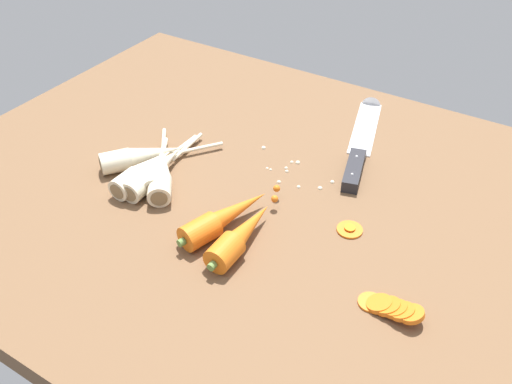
{
  "coord_description": "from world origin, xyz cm",
  "views": [
    {
      "loc": [
        38.73,
        -64.52,
        59.77
      ],
      "look_at": [
        0.0,
        -2.0,
        1.5
      ],
      "focal_mm": 39.11,
      "sensor_mm": 36.0,
      "label": 1
    }
  ],
  "objects_px": {
    "chefs_knife": "(363,137)",
    "parsnip_mid_left": "(159,170)",
    "parsnip_outer": "(155,171)",
    "carrot_slice_stack": "(390,307)",
    "parsnip_front": "(145,171)",
    "whole_carrot": "(224,218)",
    "parsnip_back": "(161,172)",
    "carrot_slice_stray_near": "(350,229)",
    "whole_carrot_second": "(240,236)",
    "parsnip_mid_right": "(142,156)"
  },
  "relations": [
    {
      "from": "whole_carrot",
      "to": "whole_carrot_second",
      "type": "height_order",
      "value": "same"
    },
    {
      "from": "parsnip_mid_right",
      "to": "parsnip_back",
      "type": "bearing_deg",
      "value": -18.27
    },
    {
      "from": "parsnip_mid_left",
      "to": "parsnip_back",
      "type": "xyz_separation_m",
      "value": [
        0.01,
        -0.0,
        -0.0
      ]
    },
    {
      "from": "chefs_knife",
      "to": "parsnip_outer",
      "type": "height_order",
      "value": "parsnip_outer"
    },
    {
      "from": "chefs_knife",
      "to": "parsnip_back",
      "type": "xyz_separation_m",
      "value": [
        -0.25,
        -0.31,
        0.01
      ]
    },
    {
      "from": "parsnip_front",
      "to": "parsnip_outer",
      "type": "bearing_deg",
      "value": 25.06
    },
    {
      "from": "parsnip_back",
      "to": "parsnip_outer",
      "type": "relative_size",
      "value": 0.86
    },
    {
      "from": "parsnip_front",
      "to": "parsnip_back",
      "type": "relative_size",
      "value": 1.12
    },
    {
      "from": "whole_carrot",
      "to": "parsnip_mid_left",
      "type": "xyz_separation_m",
      "value": [
        -0.17,
        0.05,
        -0.0
      ]
    },
    {
      "from": "parsnip_back",
      "to": "carrot_slice_stray_near",
      "type": "xyz_separation_m",
      "value": [
        0.34,
        0.06,
        -0.02
      ]
    },
    {
      "from": "chefs_knife",
      "to": "carrot_slice_stray_near",
      "type": "distance_m",
      "value": 0.27
    },
    {
      "from": "chefs_knife",
      "to": "carrot_slice_stray_near",
      "type": "relative_size",
      "value": 8.26
    },
    {
      "from": "chefs_knife",
      "to": "parsnip_back",
      "type": "bearing_deg",
      "value": -128.39
    },
    {
      "from": "parsnip_front",
      "to": "parsnip_back",
      "type": "bearing_deg",
      "value": 22.84
    },
    {
      "from": "parsnip_front",
      "to": "parsnip_outer",
      "type": "relative_size",
      "value": 0.97
    },
    {
      "from": "whole_carrot",
      "to": "parsnip_mid_left",
      "type": "relative_size",
      "value": 1.29
    },
    {
      "from": "parsnip_back",
      "to": "carrot_slice_stack",
      "type": "bearing_deg",
      "value": -8.35
    },
    {
      "from": "carrot_slice_stack",
      "to": "whole_carrot_second",
      "type": "bearing_deg",
      "value": 179.55
    },
    {
      "from": "whole_carrot",
      "to": "parsnip_mid_right",
      "type": "height_order",
      "value": "whole_carrot"
    },
    {
      "from": "whole_carrot",
      "to": "parsnip_outer",
      "type": "xyz_separation_m",
      "value": [
        -0.17,
        0.04,
        -0.0
      ]
    },
    {
      "from": "whole_carrot",
      "to": "parsnip_back",
      "type": "distance_m",
      "value": 0.17
    },
    {
      "from": "parsnip_front",
      "to": "carrot_slice_stray_near",
      "type": "distance_m",
      "value": 0.37
    },
    {
      "from": "parsnip_mid_left",
      "to": "parsnip_mid_right",
      "type": "distance_m",
      "value": 0.06
    },
    {
      "from": "whole_carrot",
      "to": "parsnip_mid_right",
      "type": "bearing_deg",
      "value": 164.17
    },
    {
      "from": "whole_carrot",
      "to": "whole_carrot_second",
      "type": "bearing_deg",
      "value": -25.05
    },
    {
      "from": "carrot_slice_stack",
      "to": "carrot_slice_stray_near",
      "type": "xyz_separation_m",
      "value": [
        -0.11,
        0.12,
        -0.01
      ]
    },
    {
      "from": "parsnip_mid_left",
      "to": "carrot_slice_stack",
      "type": "relative_size",
      "value": 1.72
    },
    {
      "from": "parsnip_mid_left",
      "to": "whole_carrot",
      "type": "bearing_deg",
      "value": -15.16
    },
    {
      "from": "parsnip_back",
      "to": "parsnip_outer",
      "type": "xyz_separation_m",
      "value": [
        -0.01,
        -0.0,
        0.0
      ]
    },
    {
      "from": "chefs_knife",
      "to": "parsnip_mid_left",
      "type": "height_order",
      "value": "parsnip_mid_left"
    },
    {
      "from": "carrot_slice_stack",
      "to": "parsnip_front",
      "type": "bearing_deg",
      "value": 173.45
    },
    {
      "from": "parsnip_outer",
      "to": "parsnip_front",
      "type": "bearing_deg",
      "value": -154.94
    },
    {
      "from": "parsnip_front",
      "to": "parsnip_mid_right",
      "type": "distance_m",
      "value": 0.05
    },
    {
      "from": "whole_carrot",
      "to": "parsnip_front",
      "type": "relative_size",
      "value": 0.93
    },
    {
      "from": "parsnip_back",
      "to": "carrot_slice_stack",
      "type": "xyz_separation_m",
      "value": [
        0.45,
        -0.07,
        -0.01
      ]
    },
    {
      "from": "whole_carrot",
      "to": "parsnip_outer",
      "type": "bearing_deg",
      "value": 167.12
    },
    {
      "from": "parsnip_mid_left",
      "to": "parsnip_outer",
      "type": "distance_m",
      "value": 0.01
    },
    {
      "from": "parsnip_front",
      "to": "carrot_slice_stray_near",
      "type": "height_order",
      "value": "parsnip_front"
    },
    {
      "from": "whole_carrot_second",
      "to": "parsnip_mid_left",
      "type": "distance_m",
      "value": 0.22
    },
    {
      "from": "carrot_slice_stray_near",
      "to": "parsnip_outer",
      "type": "bearing_deg",
      "value": -170.21
    },
    {
      "from": "chefs_knife",
      "to": "whole_carrot_second",
      "type": "relative_size",
      "value": 1.81
    },
    {
      "from": "parsnip_mid_left",
      "to": "parsnip_outer",
      "type": "relative_size",
      "value": 0.7
    },
    {
      "from": "whole_carrot_second",
      "to": "parsnip_mid_right",
      "type": "height_order",
      "value": "whole_carrot_second"
    },
    {
      "from": "chefs_knife",
      "to": "parsnip_mid_left",
      "type": "bearing_deg",
      "value": -129.34
    },
    {
      "from": "parsnip_outer",
      "to": "carrot_slice_stray_near",
      "type": "bearing_deg",
      "value": 9.79
    },
    {
      "from": "parsnip_outer",
      "to": "carrot_slice_stack",
      "type": "bearing_deg",
      "value": -7.7
    },
    {
      "from": "chefs_knife",
      "to": "parsnip_front",
      "type": "bearing_deg",
      "value": -130.27
    },
    {
      "from": "parsnip_mid_left",
      "to": "parsnip_mid_right",
      "type": "xyz_separation_m",
      "value": [
        -0.05,
        0.02,
        -0.0
      ]
    },
    {
      "from": "parsnip_front",
      "to": "parsnip_mid_left",
      "type": "relative_size",
      "value": 1.39
    },
    {
      "from": "parsnip_front",
      "to": "whole_carrot",
      "type": "bearing_deg",
      "value": -9.64
    }
  ]
}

